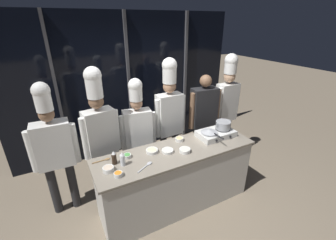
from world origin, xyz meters
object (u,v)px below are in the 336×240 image
(person_guest, at_px, (204,114))
(chef_sous, at_px, (100,129))
(prep_bowl_garlic, at_px, (168,151))
(squeeze_bottle_clear, at_px, (123,159))
(prep_bowl_carrots, at_px, (118,174))
(portable_stove, at_px, (216,133))
(prep_bowl_bean_sprouts, at_px, (185,150))
(stock_pot, at_px, (223,125))
(frying_pan, at_px, (210,131))
(serving_spoon_solid, at_px, (105,160))
(prep_bowl_ginger, at_px, (179,139))
(chef_line, at_px, (138,129))
(chef_head, at_px, (54,145))
(prep_bowl_scallions, at_px, (127,156))
(chef_pastry, at_px, (169,112))
(prep_bowl_chicken, at_px, (108,169))
(serving_spoon_slotted, at_px, (148,165))
(chef_apprentice, at_px, (227,100))
(prep_bowl_noodles, at_px, (152,151))
(squeeze_bottle_soy, at_px, (114,158))

(person_guest, bearing_deg, chef_sous, 7.04)
(prep_bowl_garlic, distance_m, person_guest, 1.19)
(squeeze_bottle_clear, height_order, prep_bowl_carrots, squeeze_bottle_clear)
(portable_stove, distance_m, prep_bowl_bean_sprouts, 0.66)
(stock_pot, bearing_deg, frying_pan, -178.97)
(portable_stove, xyz_separation_m, serving_spoon_solid, (-1.63, 0.15, -0.04))
(prep_bowl_ginger, relative_size, prep_bowl_carrots, 1.21)
(prep_bowl_carrots, bearing_deg, chef_line, 55.91)
(chef_head, bearing_deg, serving_spoon_solid, 142.44)
(stock_pot, relative_size, prep_bowl_scallions, 2.41)
(portable_stove, xyz_separation_m, chef_pastry, (-0.48, 0.59, 0.23))
(prep_bowl_chicken, xyz_separation_m, serving_spoon_slotted, (0.45, -0.11, -0.03))
(prep_bowl_bean_sprouts, bearing_deg, chef_apprentice, 28.63)
(chef_line, distance_m, chef_pastry, 0.57)
(stock_pot, xyz_separation_m, squeeze_bottle_clear, (-1.59, -0.06, -0.08))
(stock_pot, xyz_separation_m, chef_sous, (-1.71, 0.53, 0.09))
(squeeze_bottle_clear, distance_m, chef_line, 0.77)
(prep_bowl_noodles, bearing_deg, prep_bowl_chicken, -167.90)
(chef_line, bearing_deg, chef_head, 8.22)
(person_guest, bearing_deg, prep_bowl_chicken, 25.73)
(chef_sous, bearing_deg, serving_spoon_slotted, 107.71)
(squeeze_bottle_clear, distance_m, prep_bowl_noodles, 0.44)
(stock_pot, xyz_separation_m, prep_bowl_chicken, (-1.78, -0.09, -0.13))
(prep_bowl_noodles, distance_m, chef_line, 0.55)
(portable_stove, distance_m, prep_bowl_chicken, 1.65)
(portable_stove, bearing_deg, prep_bowl_bean_sprouts, -166.33)
(prep_bowl_carrots, bearing_deg, prep_bowl_ginger, 20.26)
(prep_bowl_carrots, bearing_deg, squeeze_bottle_soy, 83.17)
(portable_stove, height_order, prep_bowl_chicken, portable_stove)
(prep_bowl_garlic, bearing_deg, portable_stove, 3.35)
(chef_apprentice, bearing_deg, stock_pot, 43.98)
(frying_pan, distance_m, chef_line, 1.07)
(serving_spoon_slotted, height_order, chef_apprentice, chef_apprentice)
(prep_bowl_garlic, xyz_separation_m, chef_pastry, (0.37, 0.64, 0.26))
(prep_bowl_ginger, xyz_separation_m, serving_spoon_slotted, (-0.65, -0.34, -0.02))
(frying_pan, xyz_separation_m, chef_pastry, (-0.35, 0.59, 0.16))
(prep_bowl_bean_sprouts, xyz_separation_m, serving_spoon_slotted, (-0.56, -0.04, -0.02))
(serving_spoon_solid, relative_size, chef_line, 0.13)
(prep_bowl_garlic, height_order, chef_sous, chef_sous)
(chef_apprentice, bearing_deg, prep_bowl_ginger, 17.75)
(chef_line, bearing_deg, serving_spoon_solid, 43.91)
(serving_spoon_slotted, distance_m, person_guest, 1.57)
(prep_bowl_noodles, relative_size, chef_head, 0.08)
(squeeze_bottle_clear, relative_size, chef_sous, 0.09)
(frying_pan, bearing_deg, chef_line, 146.94)
(prep_bowl_garlic, height_order, chef_head, chef_head)
(prep_bowl_chicken, bearing_deg, chef_line, 46.96)
(squeeze_bottle_soy, relative_size, prep_bowl_ginger, 1.45)
(prep_bowl_ginger, bearing_deg, prep_bowl_garlic, -147.36)
(person_guest, relative_size, chef_apprentice, 0.85)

